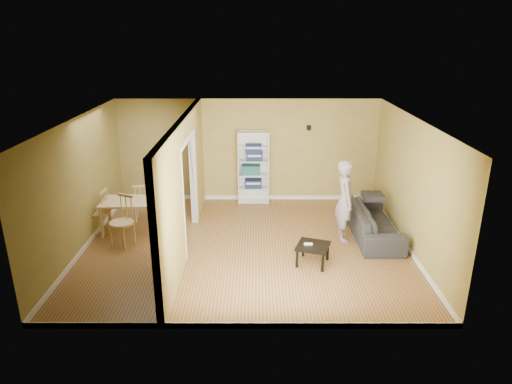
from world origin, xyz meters
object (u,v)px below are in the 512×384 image
at_px(person, 345,194).
at_px(chair_near, 121,221).
at_px(bookshelf, 253,167).
at_px(chair_far, 142,201).
at_px(chair_left, 98,211).
at_px(coffee_table, 313,248).
at_px(dining_table, 129,204).
at_px(sofa, 374,218).

relative_size(person, chair_near, 1.92).
xyz_separation_m(person, bookshelf, (-1.90, 2.25, -0.09)).
xyz_separation_m(person, chair_near, (-4.55, -0.31, -0.48)).
xyz_separation_m(bookshelf, chair_far, (-2.56, -1.24, -0.46)).
relative_size(bookshelf, chair_left, 1.87).
bearing_deg(coffee_table, person, 55.03).
bearing_deg(dining_table, chair_left, -175.60).
bearing_deg(chair_left, chair_far, 137.82).
bearing_deg(sofa, chair_far, 80.57).
bearing_deg(chair_left, coffee_table, 78.51).
bearing_deg(coffee_table, sofa, 40.60).
xyz_separation_m(person, chair_left, (-5.24, 0.31, -0.52)).
bearing_deg(coffee_table, chair_far, 150.28).
distance_m(person, chair_near, 4.59).
bearing_deg(chair_left, person, 92.58).
bearing_deg(bookshelf, coffee_table, -71.30).
distance_m(coffee_table, chair_near, 3.87).
bearing_deg(bookshelf, dining_table, -144.77).
bearing_deg(bookshelf, person, -49.80).
bearing_deg(coffee_table, chair_left, 162.55).
relative_size(bookshelf, coffee_table, 3.20).
distance_m(coffee_table, chair_far, 4.25).
distance_m(sofa, bookshelf, 3.36).
distance_m(bookshelf, dining_table, 3.28).
relative_size(bookshelf, dining_table, 1.59).
xyz_separation_m(coffee_table, dining_table, (-3.80, 1.46, 0.32)).
xyz_separation_m(sofa, person, (-0.67, -0.13, 0.60)).
xyz_separation_m(dining_table, chair_far, (0.11, 0.65, -0.19)).
bearing_deg(chair_near, bookshelf, 68.43).
bearing_deg(chair_far, coffee_table, 143.58).
height_order(person, chair_left, person).
bearing_deg(chair_left, sofa, 94.25).
height_order(chair_left, chair_far, chair_left).
distance_m(bookshelf, chair_left, 3.89).
relative_size(coffee_table, chair_left, 0.59).
height_order(person, coffee_table, person).
xyz_separation_m(bookshelf, coffee_table, (1.13, -3.34, -0.59)).
bearing_deg(chair_left, chair_near, 53.96).
distance_m(sofa, chair_far, 5.20).
xyz_separation_m(dining_table, chair_left, (-0.67, -0.05, -0.15)).
distance_m(coffee_table, dining_table, 4.08).
bearing_deg(chair_left, dining_table, 100.36).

